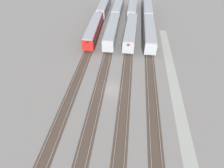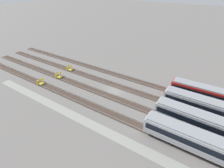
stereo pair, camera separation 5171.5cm
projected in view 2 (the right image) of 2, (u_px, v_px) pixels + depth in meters
The scene contains 13 objects.
ground_plane at pixel (113, 91), 43.17m from camera, with size 400.00×400.00×0.00m, color gray.
service_walkway at pixel (80, 119), 34.43m from camera, with size 54.00×2.00×0.01m, color #9E9E93.
rail_track_nearest at pixel (94, 107), 37.69m from camera, with size 90.00×2.24×0.21m.
rail_track_near_inner at pixel (108, 95), 41.33m from camera, with size 90.00×2.24×0.21m.
rail_track_middle at pixel (119, 86), 44.96m from camera, with size 90.00×2.24×0.21m.
rail_track_far_inner at pixel (128, 78), 48.60m from camera, with size 90.00×2.24×0.21m.
subway_car_front_row_right_inner at pixel (206, 124), 30.41m from camera, with size 18.07×3.29×3.70m.
subway_car_back_row_leftmost at pixel (214, 96), 37.73m from camera, with size 18.06×3.24×3.70m.
subway_car_back_row_centre at pixel (211, 108), 34.08m from camera, with size 18.01×2.92×3.70m.
subway_car_back_row_rightmost at pixel (201, 143), 26.79m from camera, with size 18.01×2.91×3.70m.
bumper_stop_nearest_track at pixel (41, 82), 45.89m from camera, with size 1.34×2.00×1.22m.
bumper_stop_near_inner_track at pixel (59, 76), 48.96m from camera, with size 1.36×2.01×1.22m.
bumper_stop_middle_track at pixel (70, 68), 52.95m from camera, with size 1.34×2.00×1.22m.
Camera 2 is at (19.56, -30.48, 23.56)m, focal length 28.00 mm.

